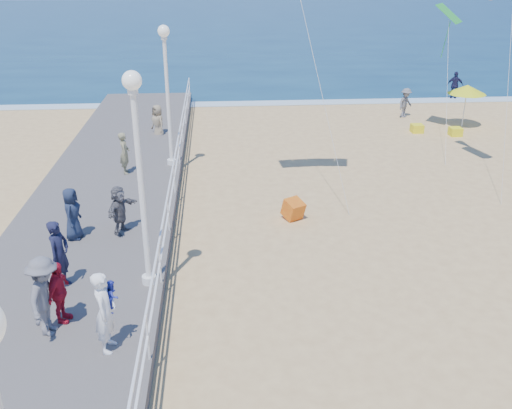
{
  "coord_description": "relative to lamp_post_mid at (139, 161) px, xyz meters",
  "views": [
    {
      "loc": [
        -3.55,
        -12.58,
        7.97
      ],
      "look_at": [
        -2.5,
        2.0,
        1.6
      ],
      "focal_mm": 40.0,
      "sensor_mm": 36.0,
      "label": 1
    }
  ],
  "objects": [
    {
      "name": "lamp_post_mid",
      "position": [
        0.0,
        0.0,
        0.0
      ],
      "size": [
        0.44,
        0.44,
        5.32
      ],
      "color": "white",
      "rests_on": "boardwalk"
    },
    {
      "name": "spectator_2",
      "position": [
        -1.94,
        -1.93,
        -2.34
      ],
      "size": [
        0.85,
        1.27,
        1.84
      ],
      "primitive_type": "imported",
      "rotation": [
        0.0,
        0.0,
        1.43
      ],
      "color": "slate",
      "rests_on": "boardwalk"
    },
    {
      "name": "ground",
      "position": [
        5.35,
        0.0,
        -3.66
      ],
      "size": [
        160.0,
        160.0,
        0.0
      ],
      "primitive_type": "plane",
      "color": "tan",
      "rests_on": "ground"
    },
    {
      "name": "spectator_3",
      "position": [
        -1.78,
        -1.52,
        -2.52
      ],
      "size": [
        0.53,
        0.92,
        1.48
      ],
      "primitive_type": "imported",
      "rotation": [
        0.0,
        0.0,
        1.37
      ],
      "color": "#B8172C",
      "rests_on": "boardwalk"
    },
    {
      "name": "surf_line",
      "position": [
        5.35,
        20.5,
        -3.63
      ],
      "size": [
        160.0,
        1.2,
        0.04
      ],
      "primitive_type": "cube",
      "color": "white",
      "rests_on": "ground"
    },
    {
      "name": "spectator_5",
      "position": [
        -1.11,
        2.96,
        -2.53
      ],
      "size": [
        0.97,
        1.42,
        1.47
      ],
      "primitive_type": "imported",
      "rotation": [
        0.0,
        0.0,
        1.13
      ],
      "color": "#58565B",
      "rests_on": "boardwalk"
    },
    {
      "name": "toddler_held",
      "position": [
        -0.42,
        -2.45,
        -2.06
      ],
      "size": [
        0.29,
        0.36,
        0.7
      ],
      "primitive_type": "imported",
      "rotation": [
        0.0,
        0.0,
        1.49
      ],
      "color": "#303AB5",
      "rests_on": "boardwalk"
    },
    {
      "name": "beach_chair_right",
      "position": [
        13.35,
        13.33,
        -3.46
      ],
      "size": [
        0.55,
        0.55,
        0.4
      ],
      "primitive_type": "cube",
      "color": "yellow",
      "rests_on": "ground"
    },
    {
      "name": "kite_diamond_green",
      "position": [
        12.5,
        13.89,
        1.94
      ],
      "size": [
        1.59,
        1.65,
        0.8
      ],
      "primitive_type": "cube",
      "rotation": [
        0.66,
        0.0,
        0.97
      ],
      "color": "green"
    },
    {
      "name": "spectator_0",
      "position": [
        -2.11,
        0.0,
        -2.37
      ],
      "size": [
        0.61,
        0.75,
        1.78
      ],
      "primitive_type": "imported",
      "rotation": [
        0.0,
        0.0,
        1.25
      ],
      "color": "#161831",
      "rests_on": "boardwalk"
    },
    {
      "name": "beach_umbrella",
      "position": [
        14.31,
        14.83,
        -1.75
      ],
      "size": [
        1.9,
        1.9,
        2.14
      ],
      "color": "white",
      "rests_on": "ground"
    },
    {
      "name": "boardwalk",
      "position": [
        -2.15,
        0.0,
        -3.46
      ],
      "size": [
        5.0,
        44.0,
        0.4
      ],
      "primitive_type": "cube",
      "color": "#635E5A",
      "rests_on": "ground"
    },
    {
      "name": "beach_walker_a",
      "position": [
        11.97,
        16.93,
        -2.88
      ],
      "size": [
        1.15,
        1.08,
        1.56
      ],
      "primitive_type": "imported",
      "rotation": [
        0.0,
        0.0,
        0.68
      ],
      "color": "slate",
      "rests_on": "ground"
    },
    {
      "name": "ocean",
      "position": [
        5.35,
        65.0,
        -3.65
      ],
      "size": [
        160.0,
        90.0,
        0.05
      ],
      "primitive_type": "cube",
      "color": "#0C324C",
      "rests_on": "ground"
    },
    {
      "name": "beach_walker_b",
      "position": [
        16.28,
        20.91,
        -2.83
      ],
      "size": [
        1.04,
        0.67,
        1.65
      ],
      "primitive_type": "imported",
      "rotation": [
        0.0,
        0.0,
        2.84
      ],
      "color": "#1C1C3D",
      "rests_on": "ground"
    },
    {
      "name": "lamp_post_far",
      "position": [
        0.0,
        9.0,
        0.0
      ],
      "size": [
        0.44,
        0.44,
        5.32
      ],
      "color": "white",
      "rests_on": "boardwalk"
    },
    {
      "name": "spectator_6",
      "position": [
        -1.67,
        8.12,
        -2.47
      ],
      "size": [
        0.42,
        0.61,
        1.59
      ],
      "primitive_type": "imported",
      "rotation": [
        0.0,
        0.0,
        1.65
      ],
      "color": "#807C58",
      "rests_on": "boardwalk"
    },
    {
      "name": "box_kite",
      "position": [
        4.25,
        4.36,
        -3.36
      ],
      "size": [
        0.84,
        0.89,
        0.74
      ],
      "primitive_type": "cube",
      "rotation": [
        0.31,
        0.0,
        0.54
      ],
      "color": "red",
      "rests_on": "ground"
    },
    {
      "name": "beach_walker_c",
      "position": [
        -0.89,
        13.37,
        -2.79
      ],
      "size": [
        0.95,
        1.02,
        1.75
      ],
      "primitive_type": "imported",
      "rotation": [
        0.0,
        0.0,
        -0.95
      ],
      "color": "gray",
      "rests_on": "ground"
    },
    {
      "name": "railing",
      "position": [
        0.3,
        0.0,
        -2.41
      ],
      "size": [
        0.05,
        42.0,
        0.55
      ],
      "color": "white",
      "rests_on": "boardwalk"
    },
    {
      "name": "beach_chair_left",
      "position": [
        11.68,
        14.02,
        -3.46
      ],
      "size": [
        0.55,
        0.55,
        0.4
      ],
      "primitive_type": "cube",
      "color": "yellow",
      "rests_on": "ground"
    },
    {
      "name": "woman_holding_toddler",
      "position": [
        -0.57,
        -2.6,
        -2.35
      ],
      "size": [
        0.48,
        0.69,
        1.82
      ],
      "primitive_type": "imported",
      "rotation": [
        0.0,
        0.0,
        1.49
      ],
      "color": "white",
      "rests_on": "boardwalk"
    },
    {
      "name": "spectator_4",
      "position": [
        -2.41,
        2.69,
        -2.48
      ],
      "size": [
        0.57,
        0.81,
        1.56
      ],
      "primitive_type": "imported",
      "rotation": [
        0.0,
        0.0,
        1.47
      ],
      "color": "#1B253D",
      "rests_on": "boardwalk"
    }
  ]
}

